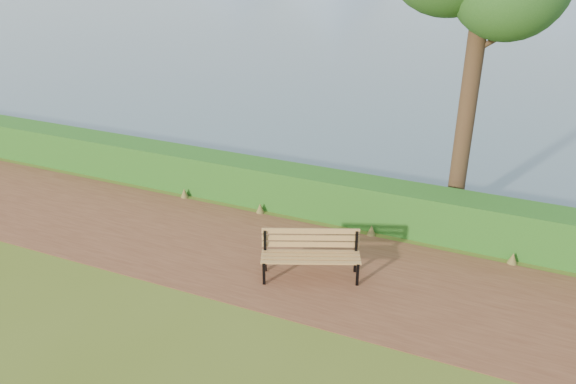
% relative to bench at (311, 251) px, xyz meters
% --- Properties ---
extents(ground, '(140.00, 140.00, 0.00)m').
position_rel_bench_xyz_m(ground, '(-0.96, -0.05, -0.54)').
color(ground, '#52611B').
rests_on(ground, ground).
extents(path, '(40.00, 3.40, 0.01)m').
position_rel_bench_xyz_m(path, '(-0.96, 0.25, -0.53)').
color(path, brown).
rests_on(path, ground).
extents(hedge, '(32.00, 0.85, 1.00)m').
position_rel_bench_xyz_m(hedge, '(-0.96, 2.55, -0.04)').
color(hedge, '#1E4C15').
rests_on(hedge, ground).
extents(bench, '(1.92, 1.21, 0.93)m').
position_rel_bench_xyz_m(bench, '(0.00, 0.00, 0.00)').
color(bench, black).
rests_on(bench, ground).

